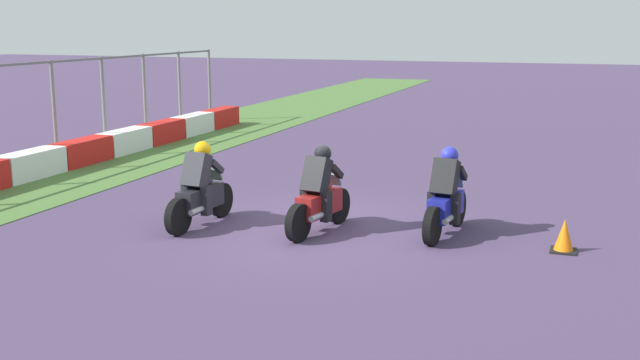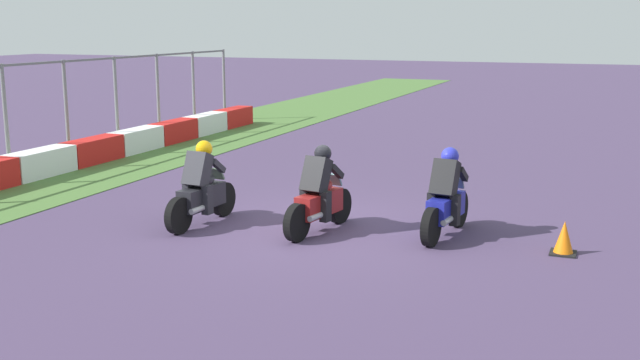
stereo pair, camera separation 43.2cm
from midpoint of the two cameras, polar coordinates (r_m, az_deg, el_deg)
name	(u,v)px [view 1 (the left image)]	position (r m, az deg, el deg)	size (l,w,h in m)	color
ground_plane	(314,229)	(13.44, -1.34, -3.67)	(120.00, 120.00, 0.00)	#493859
rider_lane_a	(446,199)	(13.05, 8.48, -1.43)	(2.04, 0.58, 1.51)	black
rider_lane_b	(319,197)	(13.09, -1.00, -1.26)	(2.03, 0.61, 1.51)	black
rider_lane_c	(200,191)	(13.71, -9.85, -0.84)	(2.04, 0.55, 1.51)	black
traffic_cone	(564,237)	(12.59, 16.87, -4.08)	(0.40, 0.40, 0.53)	black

